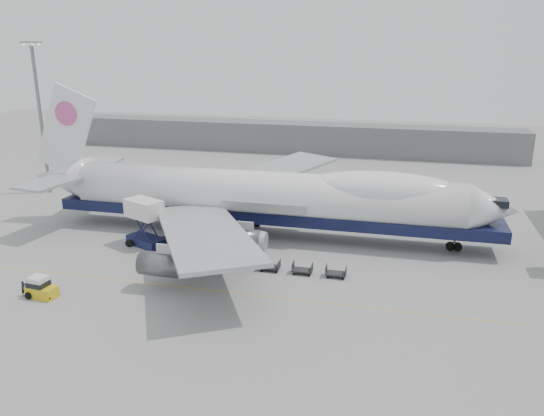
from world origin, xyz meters
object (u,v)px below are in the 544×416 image
(airliner, at_px, (267,195))
(catering_truck, at_px, (145,220))
(ground_worker, at_px, (24,289))
(baggage_tug, at_px, (41,288))

(airliner, bearing_deg, catering_truck, -152.50)
(airliner, bearing_deg, ground_worker, -130.19)
(airliner, height_order, ground_worker, airliner)
(baggage_tug, height_order, ground_worker, baggage_tug)
(catering_truck, distance_m, baggage_tug, 16.74)
(catering_truck, bearing_deg, airliner, 52.01)
(catering_truck, bearing_deg, baggage_tug, -78.97)
(catering_truck, relative_size, baggage_tug, 1.93)
(catering_truck, height_order, baggage_tug, catering_truck)
(airliner, xyz_separation_m, catering_truck, (-14.38, -7.48, -2.17))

